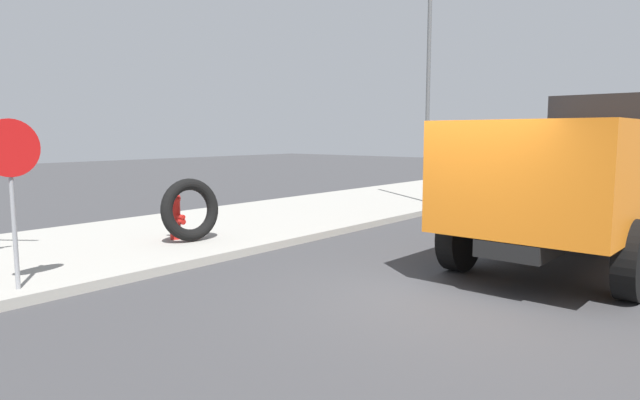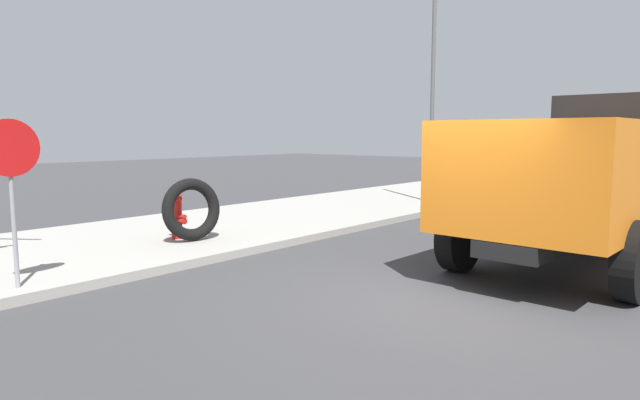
{
  "view_description": "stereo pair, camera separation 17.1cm",
  "coord_description": "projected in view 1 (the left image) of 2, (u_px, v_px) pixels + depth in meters",
  "views": [
    {
      "loc": [
        -6.76,
        -3.3,
        2.21
      ],
      "look_at": [
        0.65,
        2.87,
        1.05
      ],
      "focal_mm": 30.86,
      "sensor_mm": 36.0,
      "label": 1
    },
    {
      "loc": [
        -6.65,
        -3.43,
        2.21
      ],
      "look_at": [
        0.65,
        2.87,
        1.05
      ],
      "focal_mm": 30.86,
      "sensor_mm": 36.0,
      "label": 2
    }
  ],
  "objects": [
    {
      "name": "fire_hydrant",
      "position": [
        175.0,
        214.0,
        10.8
      ],
      "size": [
        0.24,
        0.55,
        0.92
      ],
      "color": "red",
      "rests_on": "sidewalk_curb"
    },
    {
      "name": "sidewalk_curb",
      "position": [
        169.0,
        236.0,
        11.64
      ],
      "size": [
        36.0,
        5.0,
        0.15
      ],
      "primitive_type": "cube",
      "color": "#99968E",
      "rests_on": "ground"
    },
    {
      "name": "loose_tire",
      "position": [
        190.0,
        210.0,
        10.58
      ],
      "size": [
        1.25,
        0.52,
        1.23
      ],
      "primitive_type": "torus",
      "rotation": [
        1.46,
        0.0,
        -0.14
      ],
      "color": "black",
      "rests_on": "sidewalk_curb"
    },
    {
      "name": "street_light_pole",
      "position": [
        428.0,
        95.0,
        16.54
      ],
      "size": [
        0.12,
        0.12,
        6.44
      ],
      "primitive_type": "cylinder",
      "color": "#595B5E",
      "rests_on": "sidewalk_curb"
    },
    {
      "name": "stop_sign",
      "position": [
        11.0,
        172.0,
        7.16
      ],
      "size": [
        0.76,
        0.08,
        2.26
      ],
      "color": "gray",
      "rests_on": "sidewalk_curb"
    },
    {
      "name": "ground_plane",
      "position": [
        451.0,
        297.0,
        7.52
      ],
      "size": [
        80.0,
        80.0,
        0.0
      ],
      "primitive_type": "plane",
      "color": "#38383A"
    },
    {
      "name": "dump_truck_orange",
      "position": [
        591.0,
        168.0,
        9.84
      ],
      "size": [
        7.06,
        2.94,
        3.0
      ],
      "color": "orange",
      "rests_on": "ground"
    }
  ]
}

